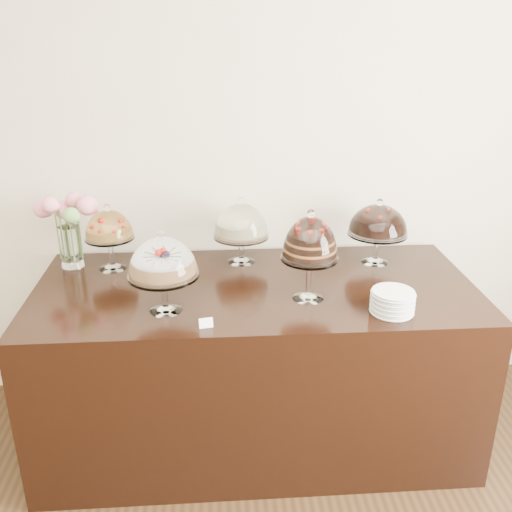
{
  "coord_description": "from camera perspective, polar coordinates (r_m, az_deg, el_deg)",
  "views": [
    {
      "loc": [
        0.01,
        -0.13,
        2.11
      ],
      "look_at": [
        0.19,
        2.4,
        1.08
      ],
      "focal_mm": 40.0,
      "sensor_mm": 36.0,
      "label": 1
    }
  ],
  "objects": [
    {
      "name": "cake_stand_sugar_sponge",
      "position": [
        2.55,
        -9.31,
        -0.49
      ],
      "size": [
        0.32,
        0.32,
        0.39
      ],
      "color": "white",
      "rests_on": "display_counter"
    },
    {
      "name": "cake_stand_cheesecake",
      "position": [
        3.07,
        -1.52,
        3.31
      ],
      "size": [
        0.3,
        0.3,
        0.37
      ],
      "color": "white",
      "rests_on": "display_counter"
    },
    {
      "name": "cake_stand_dark_choco",
      "position": [
        3.13,
        12.12,
        3.31
      ],
      "size": [
        0.33,
        0.33,
        0.36
      ],
      "color": "white",
      "rests_on": "display_counter"
    },
    {
      "name": "flower_vase",
      "position": [
        3.16,
        -18.3,
        3.32
      ],
      "size": [
        0.33,
        0.27,
        0.41
      ],
      "color": "white",
      "rests_on": "display_counter"
    },
    {
      "name": "wall_back",
      "position": [
        3.19,
        -4.17,
        11.01
      ],
      "size": [
        5.0,
        0.04,
        3.0
      ],
      "primitive_type": "cube",
      "color": "beige",
      "rests_on": "ground"
    },
    {
      "name": "plate_stack",
      "position": [
        2.65,
        13.49,
        -4.47
      ],
      "size": [
        0.19,
        0.19,
        0.1
      ],
      "color": "silver",
      "rests_on": "display_counter"
    },
    {
      "name": "cake_stand_choco_layer",
      "position": [
        2.63,
        5.42,
        1.4
      ],
      "size": [
        0.27,
        0.27,
        0.44
      ],
      "color": "white",
      "rests_on": "display_counter"
    },
    {
      "name": "price_card_left",
      "position": [
        2.48,
        -5.02,
        -6.69
      ],
      "size": [
        0.06,
        0.03,
        0.04
      ],
      "primitive_type": "cube",
      "rotation": [
        -0.21,
        0.0,
        0.18
      ],
      "color": "white",
      "rests_on": "display_counter"
    },
    {
      "name": "cake_stand_fruit_tart",
      "position": [
        3.08,
        -14.5,
        2.73
      ],
      "size": [
        0.26,
        0.26,
        0.36
      ],
      "color": "white",
      "rests_on": "display_counter"
    },
    {
      "name": "display_counter",
      "position": [
        3.08,
        -0.07,
        -10.58
      ],
      "size": [
        2.2,
        1.0,
        0.9
      ],
      "primitive_type": "cube",
      "color": "black",
      "rests_on": "ground"
    }
  ]
}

